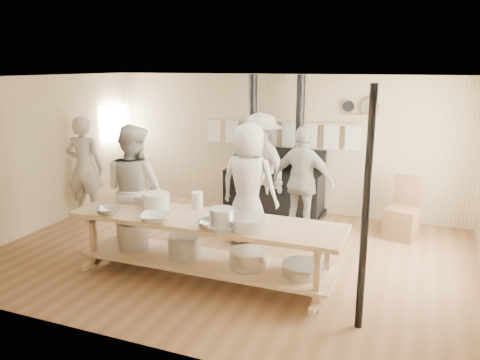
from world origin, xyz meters
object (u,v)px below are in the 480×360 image
object	(u,v)px
cook_left	(135,190)
roasting_pan	(144,198)
prep_table	(204,242)
stove	(274,187)
cook_center	(248,184)
chair	(402,220)
cook_right	(303,182)
cook_by_window	(261,166)
cook_far_left	(85,168)

from	to	relation	value
cook_left	roasting_pan	distance (m)	0.29
prep_table	roasting_pan	xyz separation A→B (m)	(-1.11, 0.33, 0.39)
stove	cook_center	xyz separation A→B (m)	(0.07, -1.58, 0.44)
cook_center	chair	size ratio (longest dim) A/B	1.89
chair	roasting_pan	distance (m)	4.16
prep_table	cook_left	world-z (taller)	cook_left
prep_table	cook_right	bearing A→B (deg)	69.14
roasting_pan	cook_by_window	bearing A→B (deg)	67.93
cook_by_window	chair	xyz separation A→B (m)	(2.49, -0.15, -0.67)
stove	cook_left	size ratio (longest dim) A/B	1.34
cook_center	cook_by_window	size ratio (longest dim) A/B	0.99
cook_right	chair	distance (m)	1.74
prep_table	roasting_pan	bearing A→B (deg)	163.51
cook_left	cook_center	distance (m)	1.73
cook_far_left	cook_center	xyz separation A→B (m)	(3.22, -0.10, 0.01)
cook_center	cook_right	bearing A→B (deg)	-134.07
stove	roasting_pan	distance (m)	2.94
prep_table	cook_left	distance (m)	1.51
stove	roasting_pan	xyz separation A→B (m)	(-1.12, -2.69, 0.39)
stove	chair	distance (m)	2.40
cook_by_window	chair	size ratio (longest dim) A/B	1.91
cook_far_left	cook_center	distance (m)	3.22
stove	chair	xyz separation A→B (m)	(2.34, -0.46, -0.22)
cook_by_window	roasting_pan	bearing A→B (deg)	-77.02
stove	cook_left	xyz separation A→B (m)	(-1.36, -2.54, 0.45)
cook_far_left	cook_by_window	world-z (taller)	cook_by_window
cook_right	cook_center	bearing A→B (deg)	51.98
cook_right	prep_table	bearing A→B (deg)	79.86
stove	cook_center	size ratio (longest dim) A/B	1.36
stove	chair	size ratio (longest dim) A/B	2.56
prep_table	chair	size ratio (longest dim) A/B	3.55
stove	roasting_pan	world-z (taller)	stove
stove	chair	world-z (taller)	stove
cook_right	cook_by_window	world-z (taller)	cook_by_window
cook_by_window	cook_right	bearing A→B (deg)	0.80
roasting_pan	cook_far_left	bearing A→B (deg)	149.15
stove	cook_far_left	world-z (taller)	stove
stove	cook_far_left	distance (m)	3.50
cook_by_window	roasting_pan	world-z (taller)	cook_by_window
cook_left	cook_right	bearing A→B (deg)	-132.78
stove	cook_right	xyz separation A→B (m)	(0.79, -0.95, 0.39)
cook_left	chair	world-z (taller)	cook_left
chair	cook_far_left	bearing A→B (deg)	-154.81
cook_center	cook_right	size ratio (longest dim) A/B	1.05
prep_table	cook_left	xyz separation A→B (m)	(-1.36, 0.48, 0.45)
cook_right	roasting_pan	xyz separation A→B (m)	(-1.90, -1.74, -0.01)
stove	cook_left	bearing A→B (deg)	-118.22
cook_left	cook_far_left	bearing A→B (deg)	-20.21
chair	cook_center	bearing A→B (deg)	-139.15
stove	prep_table	xyz separation A→B (m)	(-0.00, -3.02, -0.00)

